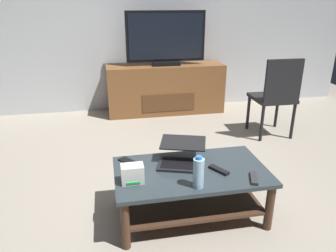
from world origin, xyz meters
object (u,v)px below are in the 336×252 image
Objects in this scene: tv_remote at (219,170)px; laptop at (182,155)px; coffee_table at (191,184)px; media_cabinet at (166,89)px; water_bottle_near at (198,173)px; dining_chair at (276,94)px; cell_phone at (127,161)px; soundbar_remote at (254,178)px; router_box at (132,174)px; television at (166,39)px.

laptop is at bearing 111.13° from tv_remote.
media_cabinet reaches higher than coffee_table.
media_cabinet is at bearing 84.01° from water_bottle_near.
dining_chair is 6.65× the size of cell_phone.
soundbar_remote is (0.42, -0.33, -0.05)m from laptop.
media_cabinet is at bearing 74.54° from router_box.
laptop is (-0.30, -2.27, 0.10)m from media_cabinet.
television is at bearing -90.00° from media_cabinet.
television reaches higher than soundbar_remote.
router_box is at bearing -142.16° from dining_chair.
tv_remote is at bearing -38.13° from laptop.
soundbar_remote is at bearing -8.67° from router_box.
media_cabinet reaches higher than tv_remote.
television is (0.00, -0.02, 0.68)m from media_cabinet.
coffee_table is 2.51m from television.
coffee_table is at bearing -62.07° from cell_phone.
soundbar_remote is at bearing 2.11° from water_bottle_near.
dining_chair is at bearing 37.84° from router_box.
cell_phone is at bearing 167.13° from laptop.
cell_phone is (-1.77, -1.06, -0.13)m from dining_chair.
water_bottle_near reaches higher than cell_phone.
coffee_table is 4.93× the size of water_bottle_near.
router_box is 0.93× the size of tv_remote.
media_cabinet is 2.29m from cell_phone.
tv_remote is (0.19, -0.06, 0.13)m from coffee_table.
router_box is at bearing -105.59° from television.
laptop is (-0.30, -2.25, -0.58)m from television.
soundbar_remote is (0.38, -0.21, 0.13)m from coffee_table.
laptop is at bearing -139.84° from dining_chair.
laptop reaches higher than soundbar_remote.
cell_phone is at bearing -108.00° from television.
television reaches higher than tv_remote.
router_box is (-1.75, -1.36, -0.07)m from dining_chair.
router_box reaches higher than cell_phone.
dining_chair is 1.77m from soundbar_remote.
dining_chair reaches higher than water_bottle_near.
laptop is 0.29m from tv_remote.
router_box is 1.07× the size of cell_phone.
water_bottle_near reaches higher than soundbar_remote.
coffee_table is 1.02× the size of television.
soundbar_remote is (0.81, -0.12, -0.05)m from router_box.
water_bottle_near is at bearing -85.95° from laptop.
tv_remote is (0.63, -0.27, 0.01)m from cell_phone.
water_bottle_near is at bearing -18.50° from router_box.
television reaches higher than media_cabinet.
dining_chair is 5.82× the size of tv_remote.
media_cabinet is at bearing 57.55° from tv_remote.
television is at bearing 82.43° from laptop.
tv_remote is at bearing 2.92° from router_box.
coffee_table is at bearing 11.67° from router_box.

